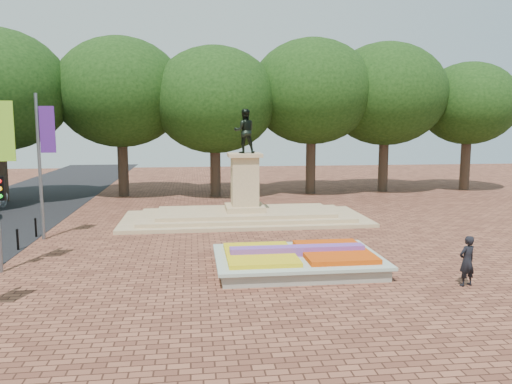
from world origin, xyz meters
TOP-DOWN VIEW (x-y plane):
  - ground at (0.00, 0.00)m, footprint 90.00×90.00m
  - flower_bed at (1.03, -2.00)m, footprint 6.30×4.30m
  - monument at (0.00, 8.00)m, footprint 14.00×6.00m
  - tree_row_back at (2.33, 18.00)m, footprint 44.80×8.80m
  - pedestrian at (6.38, -4.69)m, footprint 0.74×0.59m

SIDE VIEW (x-z plane):
  - ground at x=0.00m, z-range 0.00..0.00m
  - flower_bed at x=1.03m, z-range -0.08..0.83m
  - monument at x=0.00m, z-range -2.32..4.09m
  - pedestrian at x=6.38m, z-range 0.00..1.77m
  - tree_row_back at x=2.33m, z-range 1.46..11.89m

